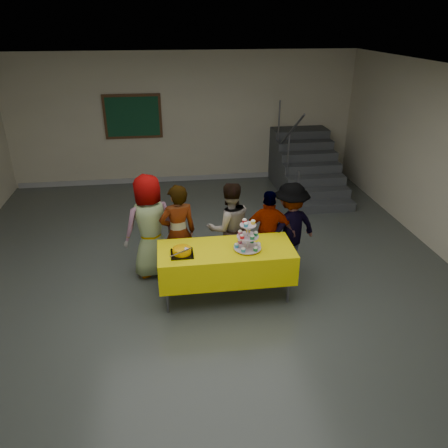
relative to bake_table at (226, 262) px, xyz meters
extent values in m
plane|color=#4C514C|center=(-0.26, 0.00, -0.56)|extent=(10.00, 10.00, 0.00)
cube|color=beige|center=(-0.26, 5.00, 0.94)|extent=(8.00, 0.04, 3.00)
cube|color=silver|center=(-0.26, 0.00, 2.44)|extent=(8.00, 10.00, 0.04)
cube|color=#999999|center=(-0.26, 4.98, -0.50)|extent=(7.90, 0.03, 0.12)
cylinder|color=#595960|center=(-0.84, -0.29, -0.19)|extent=(0.04, 0.04, 0.73)
cylinder|color=#595960|center=(0.84, -0.29, -0.19)|extent=(0.04, 0.04, 0.73)
cylinder|color=#595960|center=(-0.84, 0.29, -0.19)|extent=(0.04, 0.04, 0.73)
cylinder|color=#595960|center=(0.84, 0.29, -0.19)|extent=(0.04, 0.04, 0.73)
cube|color=#595960|center=(0.00, 0.00, 0.18)|extent=(1.80, 0.70, 0.02)
cube|color=yellow|center=(0.00, 0.00, -0.01)|extent=(1.88, 0.78, 0.44)
cylinder|color=silver|center=(0.29, -0.06, 0.22)|extent=(0.18, 0.18, 0.01)
cylinder|color=silver|center=(0.29, -0.06, 0.42)|extent=(0.02, 0.02, 0.42)
cylinder|color=silver|center=(0.29, -0.06, 0.24)|extent=(0.38, 0.38, 0.01)
cylinder|color=silver|center=(0.29, -0.06, 0.41)|extent=(0.30, 0.30, 0.01)
cylinder|color=silver|center=(0.29, -0.06, 0.58)|extent=(0.22, 0.22, 0.01)
cube|color=black|center=(-0.61, -0.08, 0.22)|extent=(0.30, 0.30, 0.02)
cylinder|color=#F4A300|center=(-0.61, -0.08, 0.27)|extent=(0.25, 0.25, 0.07)
ellipsoid|color=#F4A300|center=(-0.61, -0.08, 0.30)|extent=(0.25, 0.25, 0.05)
ellipsoid|color=white|center=(-0.56, -0.11, 0.32)|extent=(0.08, 0.08, 0.02)
cube|color=silver|center=(-0.63, -0.21, 0.32)|extent=(0.30, 0.16, 0.04)
imported|color=slate|center=(-1.05, 0.78, 0.25)|extent=(0.93, 0.78, 1.61)
imported|color=slate|center=(-0.63, 0.58, 0.20)|extent=(0.63, 0.49, 1.52)
imported|color=slate|center=(0.15, 0.72, 0.17)|extent=(0.79, 0.65, 1.46)
imported|color=slate|center=(0.73, 0.52, 0.13)|extent=(0.86, 0.50, 1.37)
imported|color=slate|center=(1.08, 0.60, 0.17)|extent=(1.07, 0.84, 1.45)
cube|color=#424447|center=(2.44, 2.75, -0.47)|extent=(1.30, 0.30, 0.18)
cube|color=#424447|center=(2.44, 3.05, -0.38)|extent=(1.30, 0.30, 0.36)
cube|color=#424447|center=(2.44, 3.35, -0.29)|extent=(1.30, 0.30, 0.54)
cube|color=#424447|center=(2.44, 3.65, -0.20)|extent=(1.30, 0.30, 0.72)
cube|color=#424447|center=(2.44, 3.95, -0.11)|extent=(1.30, 0.30, 0.90)
cube|color=#424447|center=(2.44, 4.25, -0.02)|extent=(1.30, 0.30, 1.08)
cube|color=#424447|center=(2.44, 4.55, 0.07)|extent=(1.30, 0.30, 1.26)
cube|color=#424447|center=(2.44, 4.85, 0.07)|extent=(1.30, 0.30, 1.26)
cylinder|color=#595960|center=(1.84, 2.70, -0.11)|extent=(0.04, 0.04, 0.90)
cylinder|color=#595960|center=(1.84, 3.50, 0.43)|extent=(0.04, 0.04, 0.90)
cylinder|color=#595960|center=(1.84, 4.40, 0.97)|extent=(0.04, 0.04, 0.90)
cylinder|color=#595960|center=(1.84, 3.55, 0.88)|extent=(0.04, 1.85, 1.20)
cube|color=#472B16|center=(-1.43, 4.97, 1.04)|extent=(1.30, 0.04, 1.00)
cube|color=#154428|center=(-1.43, 4.94, 1.04)|extent=(1.18, 0.02, 0.88)
camera|label=1|loc=(-0.75, -5.22, 3.11)|focal=35.00mm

